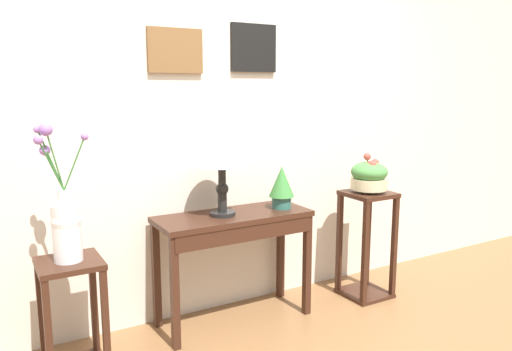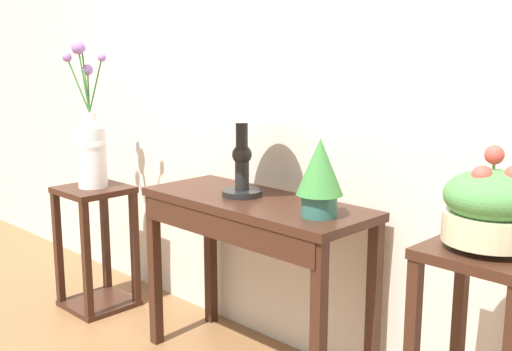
{
  "view_description": "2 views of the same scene",
  "coord_description": "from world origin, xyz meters",
  "px_view_note": "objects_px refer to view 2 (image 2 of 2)",
  "views": [
    {
      "loc": [
        -1.54,
        -1.5,
        1.53
      ],
      "look_at": [
        0.06,
        1.28,
        0.97
      ],
      "focal_mm": 34.71,
      "sensor_mm": 36.0,
      "label": 1
    },
    {
      "loc": [
        1.64,
        -0.5,
        1.34
      ],
      "look_at": [
        -0.19,
        1.34,
        0.81
      ],
      "focal_mm": 44.55,
      "sensor_mm": 36.0,
      "label": 2
    }
  ],
  "objects_px": {
    "console_table": "(251,228)",
    "planter_bowl_wide_right": "(492,207)",
    "pedestal_stand_left": "(97,248)",
    "flower_vase_tall_left": "(91,146)",
    "table_lamp": "(242,102)",
    "potted_plant_on_console": "(320,174)"
  },
  "relations": [
    {
      "from": "console_table",
      "to": "pedestal_stand_left",
      "type": "xyz_separation_m",
      "value": [
        -1.04,
        -0.1,
        -0.3
      ]
    },
    {
      "from": "console_table",
      "to": "potted_plant_on_console",
      "type": "distance_m",
      "value": 0.45
    },
    {
      "from": "planter_bowl_wide_right",
      "to": "console_table",
      "type": "bearing_deg",
      "value": 174.09
    },
    {
      "from": "console_table",
      "to": "planter_bowl_wide_right",
      "type": "distance_m",
      "value": 1.08
    },
    {
      "from": "console_table",
      "to": "potted_plant_on_console",
      "type": "height_order",
      "value": "potted_plant_on_console"
    },
    {
      "from": "console_table",
      "to": "planter_bowl_wide_right",
      "type": "xyz_separation_m",
      "value": [
        1.04,
        -0.11,
        0.3
      ]
    },
    {
      "from": "planter_bowl_wide_right",
      "to": "pedestal_stand_left",
      "type": "bearing_deg",
      "value": 179.82
    },
    {
      "from": "pedestal_stand_left",
      "to": "planter_bowl_wide_right",
      "type": "distance_m",
      "value": 2.16
    },
    {
      "from": "console_table",
      "to": "table_lamp",
      "type": "xyz_separation_m",
      "value": [
        -0.08,
        0.02,
        0.5
      ]
    },
    {
      "from": "table_lamp",
      "to": "pedestal_stand_left",
      "type": "height_order",
      "value": "table_lamp"
    },
    {
      "from": "console_table",
      "to": "pedestal_stand_left",
      "type": "distance_m",
      "value": 1.08
    },
    {
      "from": "potted_plant_on_console",
      "to": "flower_vase_tall_left",
      "type": "relative_size",
      "value": 0.4
    },
    {
      "from": "console_table",
      "to": "table_lamp",
      "type": "distance_m",
      "value": 0.51
    },
    {
      "from": "pedestal_stand_left",
      "to": "flower_vase_tall_left",
      "type": "relative_size",
      "value": 0.88
    },
    {
      "from": "potted_plant_on_console",
      "to": "planter_bowl_wide_right",
      "type": "distance_m",
      "value": 0.69
    },
    {
      "from": "table_lamp",
      "to": "flower_vase_tall_left",
      "type": "xyz_separation_m",
      "value": [
        -0.96,
        -0.12,
        -0.27
      ]
    },
    {
      "from": "flower_vase_tall_left",
      "to": "planter_bowl_wide_right",
      "type": "bearing_deg",
      "value": -0.19
    },
    {
      "from": "console_table",
      "to": "flower_vase_tall_left",
      "type": "bearing_deg",
      "value": -174.49
    },
    {
      "from": "pedestal_stand_left",
      "to": "console_table",
      "type": "bearing_deg",
      "value": 5.56
    },
    {
      "from": "console_table",
      "to": "pedestal_stand_left",
      "type": "bearing_deg",
      "value": -174.44
    },
    {
      "from": "planter_bowl_wide_right",
      "to": "flower_vase_tall_left",
      "type": "bearing_deg",
      "value": 179.81
    },
    {
      "from": "pedestal_stand_left",
      "to": "flower_vase_tall_left",
      "type": "distance_m",
      "value": 0.53
    }
  ]
}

